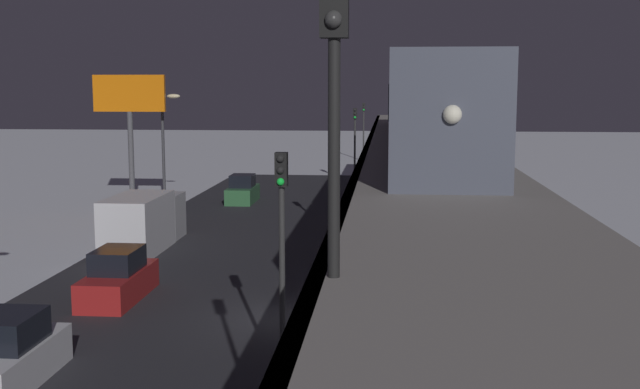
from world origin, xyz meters
The scene contains 15 objects.
ground_plane centered at (0.00, 0.00, 0.00)m, with size 240.00×240.00×0.00m, color silver.
avenue_asphalt centered at (5.12, 0.00, 0.00)m, with size 11.00×90.39×0.01m, color #28282D.
elevated_railway centered at (-5.12, 0.00, 4.83)m, with size 5.00×90.39×5.59m.
subway_train centered at (-5.22, -10.08, 7.37)m, with size 2.94×36.87×3.40m.
rail_signal centered at (-3.07, 16.38, 8.32)m, with size 0.36×0.41×4.00m.
sedan_red centered at (6.52, -1.97, 0.80)m, with size 1.80×4.64×1.97m.
sedan_white centered at (6.52, 6.73, 0.80)m, with size 1.80×4.28×1.97m.
sedan_green_2 centered at (6.52, -27.59, 0.80)m, with size 1.80×4.11×1.97m.
box_truck centered at (8.52, -11.45, 1.35)m, with size 2.40×7.40×2.80m.
traffic_light_near centered at (-0.98, 6.33, 4.20)m, with size 0.32×0.44×6.40m.
traffic_light_mid centered at (-0.98, -15.68, 4.20)m, with size 0.32×0.44×6.40m.
traffic_light_far centered at (-0.98, -37.69, 4.20)m, with size 0.32×0.44×6.40m.
traffic_light_distant centered at (-0.98, -59.70, 4.20)m, with size 0.32×0.44×6.40m.
commercial_billboard centered at (13.26, -23.84, 6.83)m, with size 4.80×0.36×8.90m.
street_lamp_far centered at (11.19, -25.00, 4.81)m, with size 1.35×0.44×7.65m.
Camera 1 is at (-3.77, 26.36, 8.07)m, focal length 43.73 mm.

